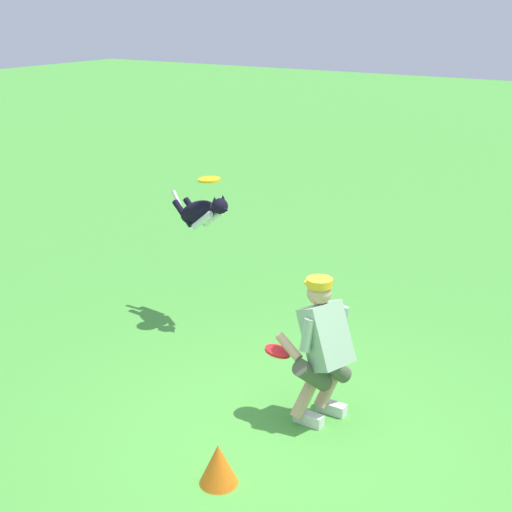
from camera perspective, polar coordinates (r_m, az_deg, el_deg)
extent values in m
plane|color=green|center=(6.38, 1.99, -13.93)|extent=(60.00, 60.00, 0.00)
cube|color=silver|center=(6.74, 5.85, -11.54)|extent=(0.26, 0.10, 0.10)
cylinder|color=tan|center=(6.68, 5.60, -9.97)|extent=(0.20, 0.33, 0.37)
cylinder|color=#4D5440|center=(6.52, 5.91, -8.50)|extent=(0.27, 0.43, 0.37)
cube|color=silver|center=(6.57, 4.07, -12.36)|extent=(0.26, 0.10, 0.10)
cylinder|color=tan|center=(6.51, 3.81, -10.76)|extent=(0.20, 0.33, 0.37)
cylinder|color=#4D5440|center=(6.37, 4.36, -9.15)|extent=(0.27, 0.43, 0.37)
cube|color=#94B596|center=(6.27, 5.43, -6.13)|extent=(0.49, 0.45, 0.58)
cylinder|color=#94B596|center=(6.39, 6.61, -5.09)|extent=(0.13, 0.16, 0.29)
cylinder|color=#94B596|center=(6.13, 3.97, -6.08)|extent=(0.13, 0.16, 0.29)
cylinder|color=tan|center=(6.33, 2.56, -7.01)|extent=(0.30, 0.17, 0.19)
cylinder|color=tan|center=(6.49, 6.43, -6.22)|extent=(0.12, 0.16, 0.27)
sphere|color=tan|center=(6.19, 4.89, -2.82)|extent=(0.21, 0.21, 0.21)
cylinder|color=yellow|center=(6.16, 4.91, -2.04)|extent=(0.22, 0.22, 0.07)
cylinder|color=yellow|center=(6.24, 4.27, -2.04)|extent=(0.12, 0.12, 0.02)
ellipsoid|color=black|center=(8.19, -4.49, 3.37)|extent=(0.70, 0.43, 0.46)
ellipsoid|color=white|center=(8.06, -3.79, 2.96)|extent=(0.12, 0.17, 0.15)
sphere|color=black|center=(7.83, -2.78, 3.85)|extent=(0.17, 0.17, 0.17)
cone|color=black|center=(7.77, -2.37, 3.57)|extent=(0.11, 0.11, 0.09)
cone|color=black|center=(7.80, -3.20, 4.34)|extent=(0.06, 0.06, 0.07)
cone|color=black|center=(7.86, -2.56, 4.47)|extent=(0.06, 0.06, 0.07)
cylinder|color=white|center=(8.01, -4.15, 2.75)|extent=(0.35, 0.17, 0.27)
cylinder|color=white|center=(8.10, -3.30, 2.95)|extent=(0.35, 0.17, 0.27)
cylinder|color=black|center=(8.30, -5.64, 3.29)|extent=(0.35, 0.17, 0.27)
cylinder|color=black|center=(8.38, -4.81, 3.47)|extent=(0.35, 0.17, 0.27)
cylinder|color=white|center=(8.48, -6.03, 4.23)|extent=(0.20, 0.10, 0.23)
cylinder|color=yellow|center=(7.85, -3.62, 5.90)|extent=(0.34, 0.34, 0.03)
cylinder|color=red|center=(6.44, 1.70, -7.34)|extent=(0.32, 0.32, 0.08)
cone|color=orange|center=(5.80, -2.91, -15.69)|extent=(0.30, 0.30, 0.33)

